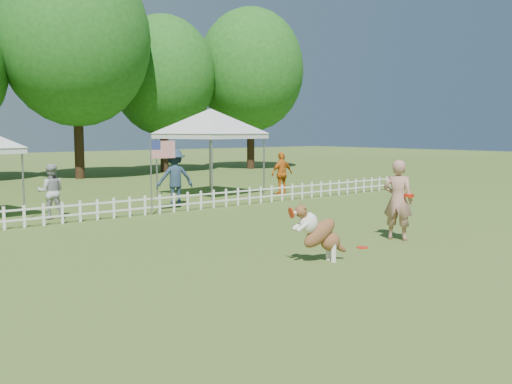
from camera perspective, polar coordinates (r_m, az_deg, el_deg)
ground at (r=12.28m, az=8.07°, el=-5.70°), size 120.00×120.00×0.00m
picket_fence at (r=17.66m, az=-8.90°, el=-1.12°), size 22.00×0.08×0.60m
handler at (r=13.48m, az=14.01°, el=-0.78°), size 0.67×0.79×1.85m
dog at (r=10.97m, az=6.46°, el=-4.09°), size 1.15×0.68×1.13m
frisbee_on_turf at (r=12.51m, az=10.58°, el=-5.47°), size 0.31×0.31×0.02m
canopy_tent_right at (r=22.10m, az=-4.55°, el=3.87°), size 3.73×3.73×3.29m
flag_pole at (r=17.23m, az=-10.44°, el=1.46°), size 0.87×0.13×2.27m
spectator_a at (r=17.25m, az=-19.82°, el=0.04°), size 0.92×0.82×1.57m
spectator_b at (r=19.11m, az=-8.12°, el=1.42°), size 1.39×1.03×1.92m
spectator_c at (r=22.26m, az=2.60°, el=1.83°), size 1.00×0.45×1.68m
tree_center_right at (r=31.66m, az=-17.54°, el=12.72°), size 7.60×7.60×12.60m
tree_right at (r=35.54m, az=-9.26°, el=10.39°), size 6.20×6.20×10.40m
tree_far_right at (r=38.17m, az=-0.54°, el=10.92°), size 7.00×7.00×11.40m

